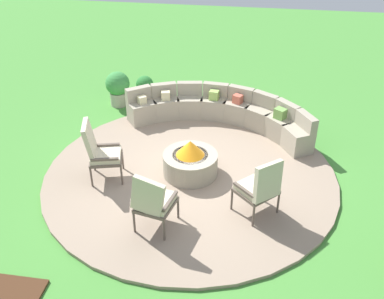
% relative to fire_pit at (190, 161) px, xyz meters
% --- Properties ---
extents(ground_plane, '(24.00, 24.00, 0.00)m').
position_rel_fire_pit_xyz_m(ground_plane, '(0.00, 0.00, -0.32)').
color(ground_plane, '#478C38').
extents(patio_circle, '(5.32, 5.32, 0.06)m').
position_rel_fire_pit_xyz_m(patio_circle, '(0.00, 0.00, -0.29)').
color(patio_circle, gray).
rests_on(patio_circle, ground_plane).
extents(fire_pit, '(0.99, 0.99, 0.69)m').
position_rel_fire_pit_xyz_m(fire_pit, '(0.00, 0.00, 0.00)').
color(fire_pit, '#9E937F').
rests_on(fire_pit, patio_circle).
extents(curved_stone_bench, '(4.00, 1.71, 0.76)m').
position_rel_fire_pit_xyz_m(curved_stone_bench, '(0.38, 1.91, 0.04)').
color(curved_stone_bench, '#9E937F').
rests_on(curved_stone_bench, patio_circle).
extents(lounge_chair_front_left, '(0.72, 0.66, 1.13)m').
position_rel_fire_pit_xyz_m(lounge_chair_front_left, '(-1.54, -0.38, 0.31)').
color(lounge_chair_front_left, brown).
rests_on(lounge_chair_front_left, patio_circle).
extents(lounge_chair_front_right, '(0.67, 0.70, 1.08)m').
position_rel_fire_pit_xyz_m(lounge_chair_front_right, '(-0.31, -1.55, 0.28)').
color(lounge_chair_front_right, brown).
rests_on(lounge_chair_front_right, patio_circle).
extents(lounge_chair_back_left, '(0.79, 0.81, 1.05)m').
position_rel_fire_pit_xyz_m(lounge_chair_back_left, '(1.26, -0.94, 0.28)').
color(lounge_chair_back_left, brown).
rests_on(lounge_chair_back_left, patio_circle).
extents(potted_plant_1, '(0.56, 0.56, 0.83)m').
position_rel_fire_pit_xyz_m(potted_plant_1, '(-2.14, 2.63, 0.14)').
color(potted_plant_1, '#A89E8E').
rests_on(potted_plant_1, ground_plane).
extents(potted_plant_2, '(0.42, 0.42, 0.59)m').
position_rel_fire_pit_xyz_m(potted_plant_2, '(-1.61, 3.05, -0.00)').
color(potted_plant_2, '#605B56').
rests_on(potted_plant_2, ground_plane).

